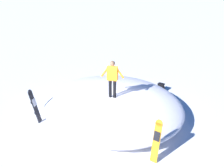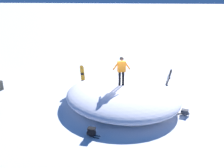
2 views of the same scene
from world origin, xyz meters
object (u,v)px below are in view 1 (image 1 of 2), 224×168
backpack_near (161,87)px  backpack_far (66,89)px  snowboard_secondary_upright (34,105)px  snowboarder_standing (112,77)px  snowboard_primary_upright (157,140)px

backpack_near → backpack_far: bearing=-151.7°
snowboard_secondary_upright → backpack_far: snowboard_secondary_upright is taller
snowboard_secondary_upright → backpack_near: (3.96, 5.51, -0.55)m
snowboarder_standing → snowboard_primary_upright: 3.49m
snowboarder_standing → snowboard_secondary_upright: size_ratio=1.10×
backpack_far → snowboard_secondary_upright: bearing=-79.4°
snowboard_primary_upright → snowboard_secondary_upright: (-5.58, 0.05, -0.05)m
backpack_near → snowboarder_standing: bearing=-106.2°
snowboard_primary_upright → backpack_near: snowboard_primary_upright is taller
snowboarder_standing → backpack_near: bearing=73.8°
snowboarder_standing → backpack_far: (-3.46, 1.26, -1.86)m
backpack_near → backpack_far: backpack_near is taller
snowboarder_standing → snowboard_primary_upright: bearing=-34.7°
snowboard_primary_upright → backpack_near: bearing=106.2°
snowboard_primary_upright → backpack_far: (-6.16, 3.12, -0.68)m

